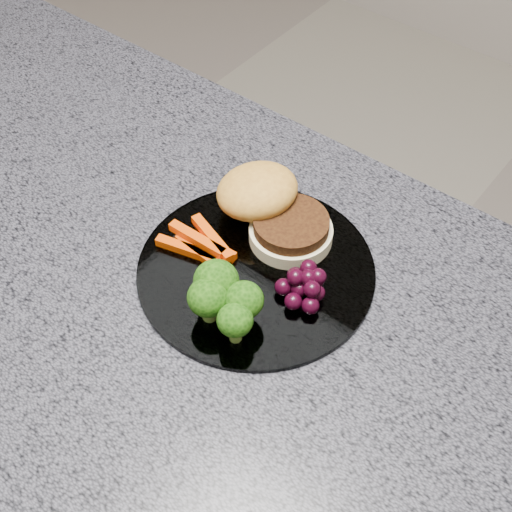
{
  "coord_description": "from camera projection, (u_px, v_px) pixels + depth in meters",
  "views": [
    {
      "loc": [
        0.42,
        -0.33,
        1.5
      ],
      "look_at": [
        0.11,
        0.06,
        0.93
      ],
      "focal_mm": 50.0,
      "sensor_mm": 36.0,
      "label": 1
    }
  ],
  "objects": [
    {
      "name": "island_cabinet",
      "position": [
        177.0,
        448.0,
        1.15
      ],
      "size": [
        1.2,
        0.6,
        0.86
      ],
      "primitive_type": "cube",
      "color": "brown",
      "rests_on": "ground"
    },
    {
      "name": "countertop",
      "position": [
        144.0,
        268.0,
        0.81
      ],
      "size": [
        1.2,
        0.6,
        0.04
      ],
      "primitive_type": "cube",
      "color": "#54535E",
      "rests_on": "island_cabinet"
    },
    {
      "name": "plate",
      "position": [
        256.0,
        270.0,
        0.78
      ],
      "size": [
        0.26,
        0.26,
        0.01
      ],
      "primitive_type": "cylinder",
      "color": "white",
      "rests_on": "countertop"
    },
    {
      "name": "burger",
      "position": [
        269.0,
        207.0,
        0.81
      ],
      "size": [
        0.15,
        0.11,
        0.05
      ],
      "rotation": [
        0.0,
        0.0,
        -0.04
      ],
      "color": "#F5E6AC",
      "rests_on": "plate"
    },
    {
      "name": "carrot_sticks",
      "position": [
        201.0,
        245.0,
        0.79
      ],
      "size": [
        0.09,
        0.06,
        0.02
      ],
      "rotation": [
        0.0,
        0.0,
        -0.24
      ],
      "color": "#DC4303",
      "rests_on": "plate"
    },
    {
      "name": "broccoli",
      "position": [
        223.0,
        297.0,
        0.71
      ],
      "size": [
        0.09,
        0.07,
        0.06
      ],
      "rotation": [
        0.0,
        0.0,
        -0.22
      ],
      "color": "olive",
      "rests_on": "plate"
    },
    {
      "name": "grape_bunch",
      "position": [
        305.0,
        285.0,
        0.74
      ],
      "size": [
        0.06,
        0.06,
        0.03
      ],
      "rotation": [
        0.0,
        0.0,
        0.15
      ],
      "color": "black",
      "rests_on": "plate"
    }
  ]
}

